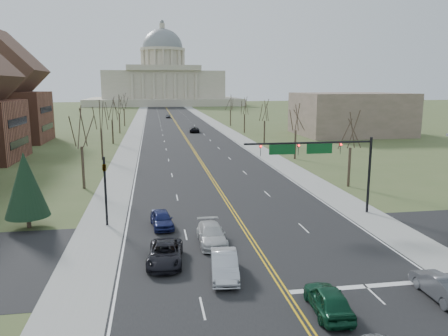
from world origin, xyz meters
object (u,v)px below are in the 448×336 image
object	(u,v)px
car_nb_inner_lead	(328,300)
car_sb_inner_second	(212,234)
signal_mast	(319,154)
car_sb_outer_second	(162,219)
car_sb_outer_lead	(165,253)
car_far_sb	(168,116)
signal_left	(105,183)
car_nb_outer_lead	(442,286)
car_sb_inner_lead	(224,265)
car_far_nb	(194,129)

from	to	relation	value
car_nb_inner_lead	car_sb_inner_second	bearing A→B (deg)	-63.38
signal_mast	car_nb_inner_lead	size ratio (longest dim) A/B	2.78
signal_mast	car_sb_outer_second	distance (m)	15.20
car_sb_outer_lead	car_sb_inner_second	bearing A→B (deg)	46.62
car_sb_outer_lead	car_far_sb	bearing A→B (deg)	92.81
car_nb_inner_lead	car_sb_outer_second	distance (m)	17.83
car_sb_inner_second	signal_left	bearing A→B (deg)	144.91
car_nb_outer_lead	car_sb_inner_lead	bearing A→B (deg)	-20.56
car_sb_inner_lead	signal_left	bearing A→B (deg)	131.29
car_nb_inner_lead	car_sb_outer_second	world-z (taller)	car_nb_inner_lead
car_sb_inner_lead	car_sb_outer_second	size ratio (longest dim) A/B	1.11
signal_mast	car_sb_outer_second	xyz separation A→B (m)	(-14.28, -1.31, -5.04)
car_sb_outer_second	car_far_nb	size ratio (longest dim) A/B	0.81
signal_left	car_sb_outer_second	size ratio (longest dim) A/B	1.43
car_sb_outer_lead	car_sb_outer_second	xyz separation A→B (m)	(-0.05, 7.73, 0.02)
signal_mast	car_sb_inner_lead	world-z (taller)	signal_mast
car_sb_inner_lead	car_far_sb	xyz separation A→B (m)	(1.50, 135.30, -0.09)
signal_left	car_sb_outer_second	world-z (taller)	signal_left
signal_left	car_far_nb	size ratio (longest dim) A/B	1.16
signal_mast	car_nb_inner_lead	world-z (taller)	signal_mast
car_nb_inner_lead	car_sb_inner_lead	world-z (taller)	car_sb_inner_lead
signal_left	car_sb_inner_second	world-z (taller)	signal_left
car_nb_outer_lead	car_sb_outer_lead	xyz separation A→B (m)	(-15.30, 7.51, -0.04)
car_sb_inner_second	car_sb_outer_lead	bearing A→B (deg)	-138.44
car_sb_outer_second	car_far_nb	distance (m)	75.76
car_far_nb	car_sb_outer_second	bearing A→B (deg)	85.89
car_nb_outer_lead	car_sb_outer_second	world-z (taller)	car_nb_outer_lead
car_sb_inner_second	car_sb_outer_second	size ratio (longest dim) A/B	1.18
car_sb_inner_lead	car_sb_outer_second	distance (m)	11.07
car_nb_inner_lead	car_nb_outer_lead	distance (m)	6.99
signal_mast	car_far_sb	world-z (taller)	signal_mast
car_nb_outer_lead	car_sb_inner_second	distance (m)	15.86
signal_left	car_sb_outer_lead	bearing A→B (deg)	-62.49
car_nb_outer_lead	car_sb_outer_lead	bearing A→B (deg)	-24.39
car_sb_inner_lead	car_nb_outer_lead	bearing A→B (deg)	-16.33
signal_mast	car_far_nb	bearing A→B (deg)	93.35
car_sb_inner_lead	car_sb_outer_lead	distance (m)	4.52
car_sb_inner_lead	car_far_nb	distance (m)	85.78
car_nb_inner_lead	car_sb_inner_second	distance (m)	12.17
car_sb_inner_second	car_far_sb	size ratio (longest dim) A/B	1.23
signal_mast	car_sb_inner_lead	size ratio (longest dim) A/B	2.60
signal_mast	car_far_nb	distance (m)	74.09
car_sb_inner_lead	car_far_sb	world-z (taller)	car_sb_inner_lead
signal_left	car_nb_outer_lead	distance (m)	26.14
car_sb_inner_lead	car_sb_inner_second	bearing A→B (deg)	96.05
signal_mast	car_nb_outer_lead	size ratio (longest dim) A/B	2.76
car_sb_inner_second	car_far_sb	xyz separation A→B (m)	(1.50, 129.38, -0.03)
car_nb_inner_lead	car_sb_inner_second	xyz separation A→B (m)	(-4.72, 11.22, -0.03)
signal_mast	car_far_nb	world-z (taller)	signal_mast
signal_mast	car_far_sb	bearing A→B (deg)	94.22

